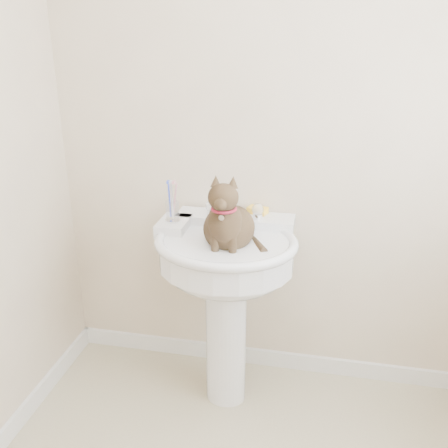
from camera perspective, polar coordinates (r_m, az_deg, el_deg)
The scene contains 7 objects.
wall_back at distance 2.28m, azimuth 7.18°, elevation 10.20°, with size 2.20×0.00×2.50m, color beige, non-canonical shape.
baseboard_back at distance 2.77m, azimuth 5.98°, elevation -15.07°, with size 2.20×0.02×0.09m, color white.
pedestal_sink at distance 2.22m, azimuth 0.21°, elevation -5.33°, with size 0.64×0.63×0.88m.
faucet at distance 2.27m, azimuth 1.08°, elevation 1.65°, with size 0.28×0.12×0.14m.
soap_bar at distance 2.35m, azimuth 3.85°, elevation 1.57°, with size 0.09×0.06×0.03m, color yellow.
toothbrush_cup at distance 2.25m, azimuth -5.90°, elevation 1.51°, with size 0.07×0.07×0.19m.
cat at distance 2.08m, azimuth 0.46°, elevation 0.03°, with size 0.24×0.30×0.44m.
Camera 1 is at (0.18, -1.13, 1.69)m, focal length 40.00 mm.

